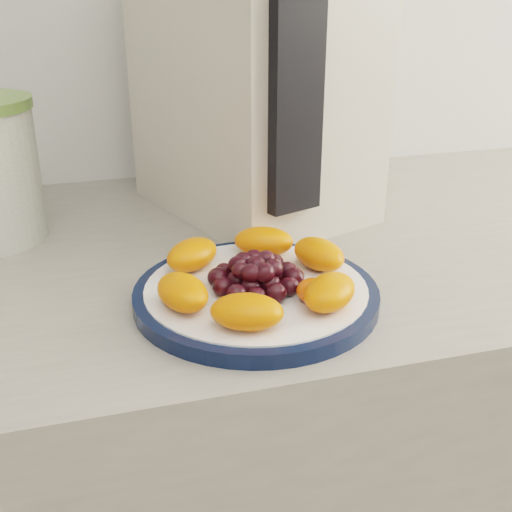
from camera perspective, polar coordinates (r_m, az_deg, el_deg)
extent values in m
cylinder|color=#0B1632|center=(0.64, 0.00, -3.49)|extent=(0.24, 0.24, 0.01)
cylinder|color=white|center=(0.64, 0.00, -3.41)|extent=(0.22, 0.22, 0.02)
cube|color=beige|center=(0.85, -0.29, 16.20)|extent=(0.30, 0.35, 0.37)
cube|color=black|center=(0.70, 3.52, 14.87)|extent=(0.07, 0.04, 0.28)
ellipsoid|color=#FA5906|center=(0.67, 5.61, 0.18)|extent=(0.06, 0.07, 0.03)
ellipsoid|color=#FA5906|center=(0.70, 0.69, 1.31)|extent=(0.08, 0.06, 0.03)
ellipsoid|color=#FA5906|center=(0.67, -5.70, 0.14)|extent=(0.08, 0.07, 0.03)
ellipsoid|color=#FA5906|center=(0.59, -6.55, -3.20)|extent=(0.06, 0.07, 0.03)
ellipsoid|color=#FA5906|center=(0.56, -0.81, -4.97)|extent=(0.08, 0.06, 0.03)
ellipsoid|color=#FA5906|center=(0.59, 6.56, -3.20)|extent=(0.08, 0.07, 0.03)
ellipsoid|color=black|center=(0.63, 0.00, -1.97)|extent=(0.02, 0.02, 0.02)
ellipsoid|color=black|center=(0.63, 1.65, -1.79)|extent=(0.02, 0.02, 0.02)
ellipsoid|color=black|center=(0.65, 0.41, -1.23)|extent=(0.02, 0.02, 0.02)
ellipsoid|color=black|center=(0.64, -1.22, -1.44)|extent=(0.02, 0.02, 0.02)
ellipsoid|color=black|center=(0.62, -1.68, -2.14)|extent=(0.02, 0.02, 0.02)
ellipsoid|color=black|center=(0.61, -0.44, -2.72)|extent=(0.02, 0.02, 0.02)
ellipsoid|color=black|center=(0.62, 1.27, -2.46)|extent=(0.02, 0.02, 0.02)
ellipsoid|color=black|center=(0.65, 2.82, -1.27)|extent=(0.02, 0.02, 0.02)
ellipsoid|color=black|center=(0.66, 1.57, -0.68)|extent=(0.02, 0.02, 0.02)
ellipsoid|color=black|center=(0.66, -0.05, -0.58)|extent=(0.02, 0.02, 0.02)
ellipsoid|color=black|center=(0.66, -1.65, -0.81)|extent=(0.02, 0.02, 0.02)
ellipsoid|color=black|center=(0.65, -2.87, -1.35)|extent=(0.02, 0.02, 0.02)
ellipsoid|color=black|center=(0.63, -3.37, -1.93)|extent=(0.02, 0.02, 0.02)
ellipsoid|color=black|center=(0.61, -2.98, -2.75)|extent=(0.02, 0.02, 0.02)
ellipsoid|color=black|center=(0.60, -1.72, -3.35)|extent=(0.02, 0.02, 0.02)
ellipsoid|color=black|center=(0.60, 0.05, -3.60)|extent=(0.02, 0.02, 0.02)
ellipsoid|color=black|center=(0.60, 1.81, -3.30)|extent=(0.02, 0.02, 0.02)
ellipsoid|color=black|center=(0.61, 3.02, -2.73)|extent=(0.02, 0.02, 0.02)
ellipsoid|color=black|center=(0.63, 3.37, -1.91)|extent=(0.02, 0.02, 0.02)
ellipsoid|color=black|center=(0.62, 0.00, -0.84)|extent=(0.02, 0.02, 0.02)
ellipsoid|color=black|center=(0.64, 0.91, -0.29)|extent=(0.02, 0.02, 0.02)
ellipsoid|color=black|center=(0.64, -0.16, -0.18)|extent=(0.02, 0.02, 0.02)
ellipsoid|color=black|center=(0.63, -1.17, -0.39)|extent=(0.02, 0.02, 0.02)
ellipsoid|color=black|center=(0.62, -1.65, -0.80)|extent=(0.02, 0.02, 0.02)
ellipsoid|color=black|center=(0.61, -1.36, -1.28)|extent=(0.02, 0.02, 0.02)
ellipsoid|color=black|center=(0.61, -0.42, -1.54)|extent=(0.02, 0.02, 0.02)
ellipsoid|color=black|center=(0.61, 0.74, -1.47)|extent=(0.02, 0.02, 0.02)
ellipsoid|color=black|center=(0.62, 1.53, -1.13)|extent=(0.02, 0.02, 0.02)
ellipsoid|color=#EA470C|center=(0.60, 4.99, -3.05)|extent=(0.03, 0.02, 0.02)
ellipsoid|color=#EA470C|center=(0.62, 6.93, -2.53)|extent=(0.04, 0.03, 0.02)
ellipsoid|color=#EA470C|center=(0.59, 6.71, -3.77)|extent=(0.04, 0.04, 0.02)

